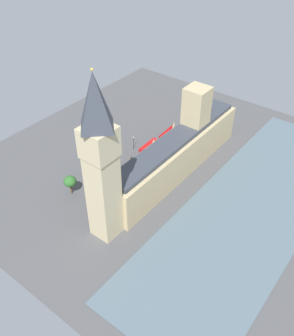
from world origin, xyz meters
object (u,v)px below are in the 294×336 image
object	(u,v)px
plane_tree_far_end	(99,159)
car_dark_green_midblock	(131,167)
double_decker_bus_by_river_gate	(168,136)
street_lamp_slot_10	(133,140)
parliament_building	(178,150)
clock_tower	(100,160)
pedestrian_leading	(150,170)
plane_tree_opposite_hall	(70,181)
car_yellow_cab_near_tower	(112,183)
car_white_kerbside	(187,129)
double_decker_bus_trailing	(149,148)
car_black_corner	(100,192)
street_lamp_under_trees	(96,166)

from	to	relation	value
plane_tree_far_end	car_dark_green_midblock	bearing A→B (deg)	-130.96
double_decker_bus_by_river_gate	plane_tree_far_end	bearing A→B (deg)	74.01
street_lamp_slot_10	plane_tree_far_end	bearing A→B (deg)	89.64
parliament_building	clock_tower	bearing A→B (deg)	90.71
parliament_building	pedestrian_leading	world-z (taller)	parliament_building
clock_tower	plane_tree_opposite_hall	size ratio (longest dim) A/B	7.30
plane_tree_far_end	car_yellow_cab_near_tower	bearing A→B (deg)	160.19
car_white_kerbside	double_decker_bus_by_river_gate	xyz separation A→B (m)	(2.59, 12.05, 1.75)
parliament_building	street_lamp_slot_10	world-z (taller)	parliament_building
double_decker_bus_by_river_gate	double_decker_bus_trailing	distance (m)	12.84
double_decker_bus_by_river_gate	car_dark_green_midblock	world-z (taller)	double_decker_bus_by_river_gate
parliament_building	car_white_kerbside	xyz separation A→B (m)	(12.32, -26.22, -8.19)
car_dark_green_midblock	street_lamp_slot_10	distance (m)	14.22
parliament_building	car_black_corner	size ratio (longest dim) A/B	16.74
clock_tower	double_decker_bus_trailing	world-z (taller)	clock_tower
double_decker_bus_trailing	car_dark_green_midblock	xyz separation A→B (m)	(-0.77, 12.57, -1.74)
car_white_kerbside	plane_tree_opposite_hall	distance (m)	63.69
plane_tree_opposite_hall	street_lamp_under_trees	xyz separation A→B (m)	(0.26, -13.59, -1.43)
car_white_kerbside	car_black_corner	world-z (taller)	same
car_white_kerbside	plane_tree_far_end	size ratio (longest dim) A/B	0.47
car_dark_green_midblock	car_black_corner	world-z (taller)	same
car_dark_green_midblock	car_white_kerbside	bearing A→B (deg)	83.39
clock_tower	car_yellow_cab_near_tower	bearing A→B (deg)	-51.47
car_white_kerbside	plane_tree_opposite_hall	xyz separation A→B (m)	(10.32, 62.66, 4.95)
parliament_building	car_black_corner	xyz separation A→B (m)	(14.21, 30.01, -8.19)
clock_tower	car_yellow_cab_near_tower	size ratio (longest dim) A/B	12.97
parliament_building	car_white_kerbside	size ratio (longest dim) A/B	16.55
car_yellow_cab_near_tower	plane_tree_opposite_hall	world-z (taller)	plane_tree_opposite_hall
double_decker_bus_trailing	pedestrian_leading	xyz separation A→B (m)	(-7.80, 9.25, -1.91)
double_decker_bus_trailing	plane_tree_far_end	world-z (taller)	plane_tree_far_end
car_white_kerbside	street_lamp_slot_10	distance (m)	28.42
car_yellow_cab_near_tower	plane_tree_far_end	xyz separation A→B (m)	(8.81, -3.18, 5.43)
plane_tree_far_end	street_lamp_under_trees	xyz separation A→B (m)	(-0.05, 2.27, -1.92)
parliament_building	car_dark_green_midblock	size ratio (longest dim) A/B	14.97
car_dark_green_midblock	pedestrian_leading	world-z (taller)	car_dark_green_midblock
street_lamp_slot_10	car_yellow_cab_near_tower	bearing A→B (deg)	110.06
car_white_kerbside	car_black_corner	xyz separation A→B (m)	(1.90, 56.23, -0.00)
double_decker_bus_by_river_gate	street_lamp_slot_10	xyz separation A→B (m)	(7.90, 14.14, 1.66)
parliament_building	pedestrian_leading	bearing A→B (deg)	45.41
car_dark_green_midblock	street_lamp_slot_10	size ratio (longest dim) A/B	0.79
car_white_kerbside	double_decker_bus_trailing	size ratio (longest dim) A/B	0.42
plane_tree_opposite_hall	street_lamp_slot_10	bearing A→B (deg)	-89.72
double_decker_bus_by_river_gate	car_yellow_cab_near_tower	xyz separation A→B (m)	(-0.78, 37.92, -1.75)
street_lamp_slot_10	car_black_corner	bearing A→B (deg)	105.97
car_white_kerbside	street_lamp_under_trees	bearing A→B (deg)	-105.42
pedestrian_leading	plane_tree_opposite_hall	bearing A→B (deg)	22.00
parliament_building	plane_tree_far_end	bearing A→B (deg)	41.89
street_lamp_under_trees	double_decker_bus_by_river_gate	bearing A→B (deg)	-102.17
parliament_building	car_black_corner	bearing A→B (deg)	64.65
parliament_building	double_decker_bus_trailing	world-z (taller)	parliament_building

